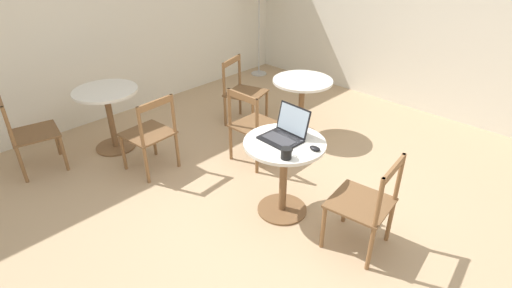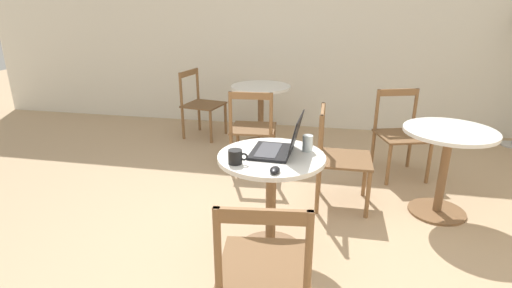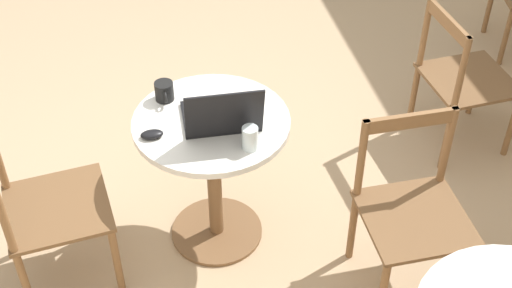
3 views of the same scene
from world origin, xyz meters
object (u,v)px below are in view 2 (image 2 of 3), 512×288
at_px(cafe_table_near, 271,183).
at_px(cafe_table_mid, 446,153).
at_px(chair_far_left, 201,104).
at_px(cafe_table_far, 261,102).
at_px(chair_near_front, 264,269).
at_px(chair_far_front, 253,129).
at_px(chair_mid_left, 339,158).
at_px(laptop, 279,146).
at_px(drinking_glass, 308,143).
at_px(mug, 236,157).
at_px(mouse, 275,170).
at_px(chair_mid_back, 400,134).

height_order(cafe_table_near, cafe_table_mid, same).
bearing_deg(chair_far_left, cafe_table_far, -11.49).
bearing_deg(chair_near_front, chair_far_front, 103.22).
height_order(chair_mid_left, laptop, laptop).
height_order(chair_far_front, drinking_glass, chair_far_front).
bearing_deg(mug, drinking_glass, 36.68).
bearing_deg(chair_far_left, cafe_table_near, -61.20).
relative_size(chair_near_front, chair_far_front, 1.00).
xyz_separation_m(cafe_table_near, cafe_table_far, (-0.49, 2.22, 0.00)).
xyz_separation_m(cafe_table_mid, chair_near_front, (-1.21, -1.61, -0.10)).
bearing_deg(mouse, cafe_table_far, 102.54).
height_order(chair_far_left, mug, chair_far_left).
distance_m(cafe_table_near, chair_near_front, 0.79).
distance_m(chair_far_left, laptop, 2.74).
bearing_deg(chair_far_left, drinking_glass, -55.73).
bearing_deg(mug, cafe_table_mid, 34.01).
xyz_separation_m(chair_mid_back, mouse, (-1.00, -1.88, 0.32)).
xyz_separation_m(chair_far_left, chair_far_front, (0.88, -0.92, 0.00)).
bearing_deg(chair_near_front, drinking_glass, 81.80).
bearing_deg(chair_near_front, cafe_table_near, 96.93).
relative_size(cafe_table_near, chair_far_left, 0.86).
bearing_deg(chair_far_left, chair_mid_back, -18.29).
distance_m(cafe_table_near, drinking_glass, 0.37).
distance_m(cafe_table_near, chair_mid_back, 1.93).
distance_m(cafe_table_mid, chair_mid_left, 0.85).
height_order(laptop, mouse, laptop).
relative_size(chair_near_front, chair_mid_back, 1.00).
bearing_deg(chair_mid_back, chair_far_front, -174.82).
height_order(chair_far_left, mouse, chair_far_left).
bearing_deg(chair_mid_back, chair_near_front, -112.05).
bearing_deg(chair_near_front, laptop, 93.54).
bearing_deg(drinking_glass, cafe_table_far, 108.88).
height_order(chair_near_front, chair_mid_back, same).
xyz_separation_m(chair_near_front, laptop, (-0.05, 0.82, 0.36)).
height_order(chair_far_left, chair_far_front, same).
xyz_separation_m(cafe_table_near, chair_mid_back, (1.06, 1.61, -0.10)).
distance_m(cafe_table_mid, mug, 1.83).
height_order(cafe_table_far, chair_near_front, chair_near_front).
bearing_deg(mouse, chair_mid_back, 62.07).
height_order(chair_mid_back, chair_mid_left, same).
bearing_deg(chair_mid_left, cafe_table_near, -118.87).
relative_size(cafe_table_near, chair_mid_left, 0.86).
xyz_separation_m(cafe_table_near, chair_near_front, (0.09, -0.78, -0.10)).
height_order(chair_near_front, chair_mid_left, same).
xyz_separation_m(cafe_table_mid, drinking_glass, (-1.08, -0.70, 0.26)).
bearing_deg(mug, chair_far_left, 113.46).
xyz_separation_m(chair_far_left, mouse, (1.38, -2.66, 0.32)).
height_order(cafe_table_near, chair_mid_back, chair_mid_back).
bearing_deg(chair_mid_left, chair_far_left, 138.41).
bearing_deg(chair_near_front, mouse, 93.39).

